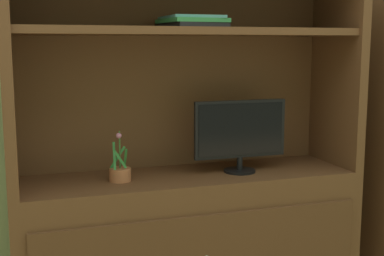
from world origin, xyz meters
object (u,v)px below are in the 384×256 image
at_px(tv_monitor, 240,133).
at_px(magazine_stack, 191,22).
at_px(media_console, 189,203).
at_px(potted_plant, 120,173).

bearing_deg(tv_monitor, magazine_stack, 171.75).
distance_m(media_console, potted_plant, 0.41).
bearing_deg(media_console, tv_monitor, -9.25).
bearing_deg(magazine_stack, tv_monitor, -8.25).
height_order(media_console, potted_plant, media_console).
bearing_deg(potted_plant, magazine_stack, 3.44).
bearing_deg(media_console, potted_plant, -175.36).
bearing_deg(potted_plant, tv_monitor, -1.31).
bearing_deg(tv_monitor, media_console, 170.75).
xyz_separation_m(potted_plant, magazine_stack, (0.38, 0.02, 0.73)).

